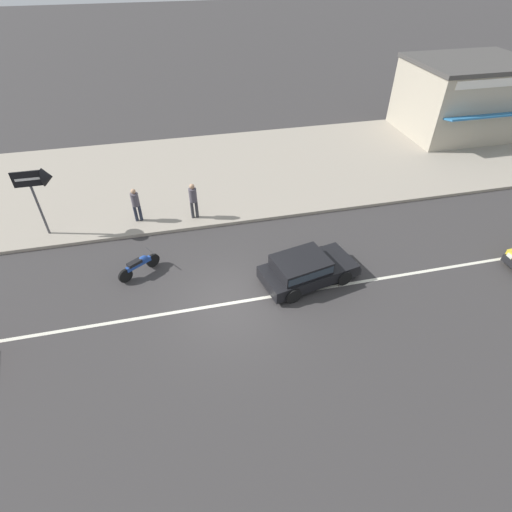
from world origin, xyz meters
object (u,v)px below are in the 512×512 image
(arrow_signboard, at_px, (44,181))
(pedestrian_mid_kerb, at_px, (136,203))
(motorcycle_0, at_px, (139,265))
(hatchback_black_2, at_px, (306,268))
(shopfront_corner_warung, at_px, (464,97))
(pedestrian_near_clock, at_px, (193,198))

(arrow_signboard, height_order, pedestrian_mid_kerb, arrow_signboard)
(motorcycle_0, distance_m, pedestrian_mid_kerb, 3.57)
(hatchback_black_2, relative_size, pedestrian_mid_kerb, 2.43)
(motorcycle_0, distance_m, shopfront_corner_warung, 22.25)
(motorcycle_0, bearing_deg, hatchback_black_2, -16.51)
(motorcycle_0, bearing_deg, arrow_signboard, 134.42)
(hatchback_black_2, distance_m, motorcycle_0, 6.29)
(motorcycle_0, height_order, shopfront_corner_warung, shopfront_corner_warung)
(hatchback_black_2, bearing_deg, pedestrian_near_clock, 125.65)
(motorcycle_0, xyz_separation_m, shopfront_corner_warung, (19.98, 9.61, 1.87))
(motorcycle_0, height_order, pedestrian_near_clock, pedestrian_near_clock)
(motorcycle_0, height_order, arrow_signboard, arrow_signboard)
(arrow_signboard, xyz_separation_m, pedestrian_near_clock, (5.73, -0.14, -1.50))
(arrow_signboard, bearing_deg, hatchback_black_2, -28.86)
(hatchback_black_2, height_order, shopfront_corner_warung, shopfront_corner_warung)
(pedestrian_near_clock, distance_m, pedestrian_mid_kerb, 2.50)
(hatchback_black_2, bearing_deg, motorcycle_0, 163.49)
(pedestrian_mid_kerb, bearing_deg, motorcycle_0, -89.53)
(motorcycle_0, xyz_separation_m, pedestrian_mid_kerb, (-0.03, 3.51, 0.65))
(hatchback_black_2, distance_m, pedestrian_mid_kerb, 8.06)
(motorcycle_0, height_order, pedestrian_mid_kerb, pedestrian_mid_kerb)
(hatchback_black_2, xyz_separation_m, arrow_signboard, (-9.30, 5.13, 2.05))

